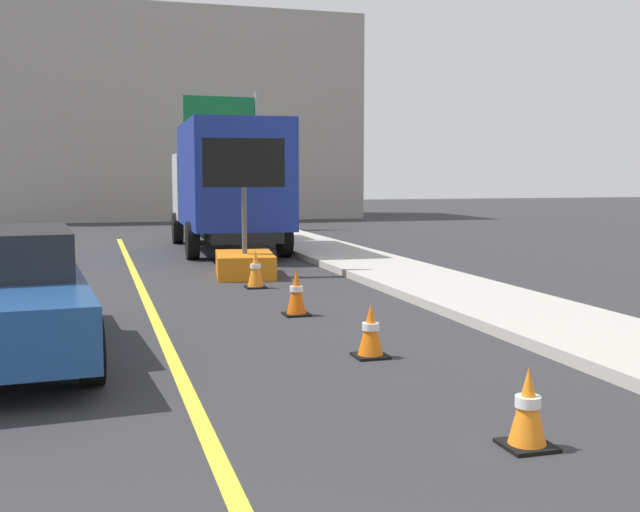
% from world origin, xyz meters
% --- Properties ---
extents(lane_center_stripe, '(0.14, 36.00, 0.01)m').
position_xyz_m(lane_center_stripe, '(0.00, 6.00, 0.00)').
color(lane_center_stripe, yellow).
rests_on(lane_center_stripe, ground).
extents(arrow_board_trailer, '(1.60, 1.93, 2.70)m').
position_xyz_m(arrow_board_trailer, '(2.08, 14.05, 0.48)').
color(arrow_board_trailer, orange).
rests_on(arrow_board_trailer, ground).
extents(box_truck, '(2.66, 7.12, 3.29)m').
position_xyz_m(box_truck, '(2.63, 19.28, 1.79)').
color(box_truck, black).
rests_on(box_truck, ground).
extents(highway_guide_sign, '(2.78, 0.32, 5.00)m').
position_xyz_m(highway_guide_sign, '(4.32, 27.20, 3.42)').
color(highway_guide_sign, gray).
rests_on(highway_guide_sign, ground).
extents(far_building_block, '(17.82, 6.50, 9.26)m').
position_xyz_m(far_building_block, '(2.39, 36.29, 4.63)').
color(far_building_block, gray).
rests_on(far_building_block, ground).
extents(traffic_cone_near_sign, '(0.36, 0.36, 0.60)m').
position_xyz_m(traffic_cone_near_sign, '(2.20, 3.84, 0.29)').
color(traffic_cone_near_sign, black).
rests_on(traffic_cone_near_sign, ground).
extents(traffic_cone_mid_lane, '(0.36, 0.36, 0.59)m').
position_xyz_m(traffic_cone_mid_lane, '(2.09, 6.84, 0.29)').
color(traffic_cone_mid_lane, black).
rests_on(traffic_cone_mid_lane, ground).
extents(traffic_cone_far_lane, '(0.36, 0.36, 0.67)m').
position_xyz_m(traffic_cone_far_lane, '(1.96, 9.55, 0.33)').
color(traffic_cone_far_lane, black).
rests_on(traffic_cone_far_lane, ground).
extents(traffic_cone_curbside, '(0.36, 0.36, 0.68)m').
position_xyz_m(traffic_cone_curbside, '(1.95, 12.37, 0.34)').
color(traffic_cone_curbside, black).
rests_on(traffic_cone_curbside, ground).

